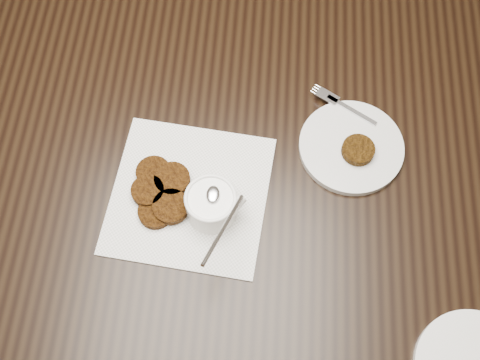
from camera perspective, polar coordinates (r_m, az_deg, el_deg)
name	(u,v)px	position (r m, az deg, el deg)	size (l,w,h in m)	color
floor	(207,283)	(1.77, -3.26, -9.97)	(4.00, 4.00, 0.00)	#55381D
table	(183,205)	(1.45, -5.55, -2.39)	(1.49, 0.96, 0.75)	black
napkin	(189,195)	(1.04, -4.94, -1.44)	(0.27, 0.27, 0.00)	white
sauce_ramekin	(210,197)	(0.97, -2.90, -1.68)	(0.12, 0.12, 0.12)	white
patty_cluster	(166,194)	(1.04, -7.22, -1.40)	(0.20, 0.20, 0.02)	#59310B
plate_with_patty	(352,145)	(1.09, 10.79, 3.35)	(0.19, 0.19, 0.03)	silver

